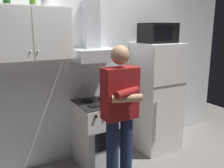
{
  "coord_description": "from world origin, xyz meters",
  "views": [
    {
      "loc": [
        -1.41,
        -2.52,
        1.81
      ],
      "look_at": [
        0.0,
        0.0,
        1.15
      ],
      "focal_mm": 39.41,
      "sensor_mm": 36.0,
      "label": 1
    }
  ],
  "objects": [
    {
      "name": "upper_cabinet",
      "position": [
        -0.85,
        0.37,
        1.75
      ],
      "size": [
        0.9,
        0.37,
        0.6
      ],
      "color": "white"
    },
    {
      "name": "back_wall_tiled",
      "position": [
        0.0,
        0.6,
        1.35
      ],
      "size": [
        4.8,
        0.1,
        2.7
      ],
      "primitive_type": "cube",
      "color": "white",
      "rests_on": "ground_plane"
    },
    {
      "name": "person_standing",
      "position": [
        -0.1,
        -0.36,
        0.9
      ],
      "size": [
        0.38,
        0.33,
        1.64
      ],
      "color": "#192342",
      "rests_on": "ground_plane"
    },
    {
      "name": "stove_oven",
      "position": [
        -0.05,
        0.25,
        0.43
      ],
      "size": [
        0.6,
        0.62,
        0.87
      ],
      "color": "white",
      "rests_on": "ground_plane"
    },
    {
      "name": "refrigerator",
      "position": [
        0.9,
        0.25,
        0.8
      ],
      "size": [
        0.6,
        0.62,
        1.6
      ],
      "color": "white",
      "rests_on": "ground_plane"
    },
    {
      "name": "cooking_pot",
      "position": [
        0.08,
        0.13,
        0.94
      ],
      "size": [
        0.29,
        0.19,
        0.12
      ],
      "color": "#B7BABF",
      "rests_on": "stove_oven"
    },
    {
      "name": "range_hood",
      "position": [
        -0.05,
        0.38,
        1.6
      ],
      "size": [
        0.6,
        0.44,
        0.75
      ],
      "color": "#B7BABF"
    },
    {
      "name": "microwave",
      "position": [
        0.9,
        0.27,
        1.74
      ],
      "size": [
        0.48,
        0.37,
        0.28
      ],
      "color": "black",
      "rests_on": "refrigerator"
    }
  ]
}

